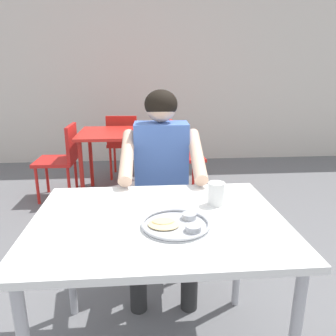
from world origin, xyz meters
The scene contains 10 objects.
back_wall centered at (0.00, 3.81, 1.70)m, with size 12.00×0.12×3.40m, color silver.
table_foreground centered at (0.00, -0.02, 0.68)m, with size 1.08×0.83×0.76m.
thali_tray centered at (0.07, -0.11, 0.77)m, with size 0.28×0.28×0.03m.
drinking_cup centered at (0.28, 0.11, 0.82)m, with size 0.08×0.08×0.11m.
chair_foreground centered at (0.06, 0.85, 0.50)m, with size 0.41×0.41×0.84m.
diner_foreground centered at (0.06, 0.64, 0.75)m, with size 0.50×0.56×1.26m.
table_background_red centered at (-0.33, 2.25, 0.63)m, with size 0.83×0.77×0.73m.
chair_red_left centered at (-0.93, 2.22, 0.48)m, with size 0.42×0.44×0.82m.
chair_red_right centered at (0.33, 2.21, 0.50)m, with size 0.46×0.45×0.88m.
chair_red_far centered at (-0.30, 2.87, 0.50)m, with size 0.43×0.45×0.83m.
Camera 1 is at (-0.06, -1.32, 1.37)m, focal length 35.10 mm.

